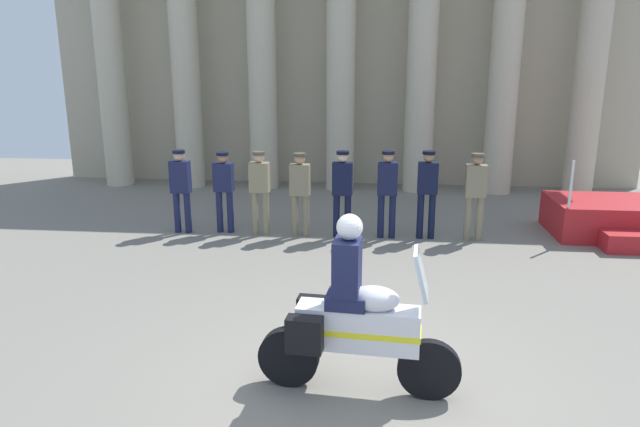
# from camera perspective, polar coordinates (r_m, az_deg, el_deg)

# --- Properties ---
(ground_plane) EXTENTS (28.00, 28.00, 0.00)m
(ground_plane) POSITION_cam_1_polar(r_m,az_deg,el_deg) (6.28, 3.10, -17.13)
(ground_plane) COLOR gray
(colonnade_backdrop) EXTENTS (16.12, 1.60, 8.07)m
(colonnade_backdrop) POSITION_cam_1_polar(r_m,az_deg,el_deg) (15.87, 2.24, 17.63)
(colonnade_backdrop) COLOR #B6AB91
(colonnade_backdrop) RESTS_ON ground_plane
(reviewing_stand) EXTENTS (2.83, 2.15, 1.60)m
(reviewing_stand) POSITION_cam_1_polar(r_m,az_deg,el_deg) (12.79, 28.07, -0.53)
(reviewing_stand) COLOR #B21E23
(reviewing_stand) RESTS_ON ground_plane
(officer_in_row_0) EXTENTS (0.39, 0.24, 1.67)m
(officer_in_row_0) POSITION_cam_1_polar(r_m,az_deg,el_deg) (11.72, -13.64, 2.79)
(officer_in_row_0) COLOR #191E42
(officer_in_row_0) RESTS_ON ground_plane
(officer_in_row_1) EXTENTS (0.39, 0.24, 1.62)m
(officer_in_row_1) POSITION_cam_1_polar(r_m,az_deg,el_deg) (11.57, -9.51, 2.75)
(officer_in_row_1) COLOR #191E42
(officer_in_row_1) RESTS_ON ground_plane
(officer_in_row_2) EXTENTS (0.39, 0.24, 1.66)m
(officer_in_row_2) POSITION_cam_1_polar(r_m,az_deg,el_deg) (11.32, -6.01, 2.72)
(officer_in_row_2) COLOR #847A5B
(officer_in_row_2) RESTS_ON ground_plane
(officer_in_row_3) EXTENTS (0.39, 0.24, 1.65)m
(officer_in_row_3) POSITION_cam_1_polar(r_m,az_deg,el_deg) (11.17, -2.00, 2.57)
(officer_in_row_3) COLOR #7A7056
(officer_in_row_3) RESTS_ON ground_plane
(officer_in_row_4) EXTENTS (0.39, 0.24, 1.70)m
(officer_in_row_4) POSITION_cam_1_polar(r_m,az_deg,el_deg) (11.06, 2.23, 2.62)
(officer_in_row_4) COLOR black
(officer_in_row_4) RESTS_ON ground_plane
(officer_in_row_5) EXTENTS (0.39, 0.24, 1.71)m
(officer_in_row_5) POSITION_cam_1_polar(r_m,az_deg,el_deg) (11.10, 6.70, 2.60)
(officer_in_row_5) COLOR #141938
(officer_in_row_5) RESTS_ON ground_plane
(officer_in_row_6) EXTENTS (0.39, 0.24, 1.71)m
(officer_in_row_6) POSITION_cam_1_polar(r_m,az_deg,el_deg) (11.17, 10.59, 2.55)
(officer_in_row_6) COLOR black
(officer_in_row_6) RESTS_ON ground_plane
(officer_in_row_7) EXTENTS (0.39, 0.24, 1.68)m
(officer_in_row_7) POSITION_cam_1_polar(r_m,az_deg,el_deg) (11.26, 15.16, 2.29)
(officer_in_row_7) COLOR #7A7056
(officer_in_row_7) RESTS_ON ground_plane
(motorcycle_with_rider) EXTENTS (2.09, 0.73, 1.90)m
(motorcycle_with_rider) POSITION_cam_1_polar(r_m,az_deg,el_deg) (5.91, 3.11, -10.49)
(motorcycle_with_rider) COLOR black
(motorcycle_with_rider) RESTS_ON ground_plane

